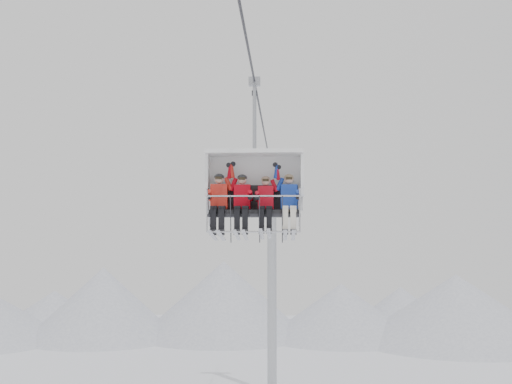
{
  "coord_description": "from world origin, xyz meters",
  "views": [
    {
      "loc": [
        0.75,
        -17.02,
        9.33
      ],
      "look_at": [
        0.0,
        0.0,
        10.52
      ],
      "focal_mm": 45.0,
      "sensor_mm": 36.0,
      "label": 1
    }
  ],
  "objects_px": {
    "lift_tower_right": "(272,296)",
    "skier_far_left": "(219,201)",
    "skier_far_right": "(289,201)",
    "skier_center_right": "(266,202)",
    "skier_center_left": "(242,201)",
    "chairlift_carrier": "(255,183)"
  },
  "relations": [
    {
      "from": "skier_far_right",
      "to": "skier_center_right",
      "type": "bearing_deg",
      "value": -179.38
    },
    {
      "from": "skier_far_left",
      "to": "skier_center_right",
      "type": "height_order",
      "value": "skier_far_left"
    },
    {
      "from": "lift_tower_right",
      "to": "skier_far_right",
      "type": "height_order",
      "value": "lift_tower_right"
    },
    {
      "from": "skier_center_left",
      "to": "skier_far_right",
      "type": "relative_size",
      "value": 1.0
    },
    {
      "from": "skier_center_left",
      "to": "skier_center_right",
      "type": "distance_m",
      "value": 0.6
    },
    {
      "from": "skier_center_left",
      "to": "skier_far_left",
      "type": "bearing_deg",
      "value": 179.75
    },
    {
      "from": "skier_far_left",
      "to": "skier_center_right",
      "type": "distance_m",
      "value": 1.18
    },
    {
      "from": "chairlift_carrier",
      "to": "lift_tower_right",
      "type": "bearing_deg",
      "value": 90.0
    },
    {
      "from": "skier_center_right",
      "to": "skier_center_left",
      "type": "bearing_deg",
      "value": 179.43
    },
    {
      "from": "lift_tower_right",
      "to": "chairlift_carrier",
      "type": "height_order",
      "value": "lift_tower_right"
    },
    {
      "from": "chairlift_carrier",
      "to": "skier_far_right",
      "type": "bearing_deg",
      "value": -19.33
    },
    {
      "from": "lift_tower_right",
      "to": "chairlift_carrier",
      "type": "distance_m",
      "value": 23.27
    },
    {
      "from": "skier_center_left",
      "to": "skier_center_right",
      "type": "bearing_deg",
      "value": -0.57
    },
    {
      "from": "lift_tower_right",
      "to": "chairlift_carrier",
      "type": "relative_size",
      "value": 3.38
    },
    {
      "from": "skier_center_left",
      "to": "skier_far_right",
      "type": "distance_m",
      "value": 1.18
    },
    {
      "from": "skier_far_left",
      "to": "skier_center_right",
      "type": "xyz_separation_m",
      "value": [
        1.18,
        -0.01,
        -0.03
      ]
    },
    {
      "from": "lift_tower_right",
      "to": "skier_far_left",
      "type": "distance_m",
      "value": 23.49
    },
    {
      "from": "chairlift_carrier",
      "to": "skier_far_left",
      "type": "relative_size",
      "value": 2.36
    },
    {
      "from": "skier_far_right",
      "to": "skier_center_left",
      "type": "bearing_deg",
      "value": -179.98
    },
    {
      "from": "chairlift_carrier",
      "to": "skier_far_left",
      "type": "xyz_separation_m",
      "value": [
        -0.89,
        -0.3,
        -0.47
      ]
    },
    {
      "from": "lift_tower_right",
      "to": "skier_center_left",
      "type": "xyz_separation_m",
      "value": [
        -0.31,
        -23.05,
        4.43
      ]
    },
    {
      "from": "lift_tower_right",
      "to": "skier_far_left",
      "type": "height_order",
      "value": "lift_tower_right"
    }
  ]
}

